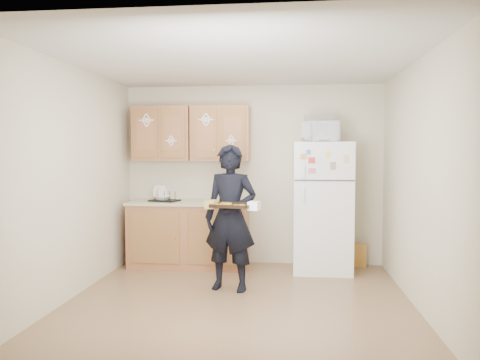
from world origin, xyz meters
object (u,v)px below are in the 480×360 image
Objects in this scene: baking_tray at (232,206)px; microwave at (321,132)px; person at (230,218)px; dish_rack at (164,196)px; refrigerator at (322,207)px.

baking_tray is 1.80m from microwave.
baking_tray is at bearing -67.15° from person.
dish_rack is at bearing 147.75° from person.
refrigerator is 2.13m from dish_rack.
refrigerator is 4.04× the size of baking_tray.
baking_tray is 1.69m from dish_rack.
microwave reaches higher than baking_tray.
person is 1.44m from dish_rack.
refrigerator reaches higher than person.
microwave is (1.01, 1.23, 0.84)m from baking_tray.
person is 3.94× the size of baking_tray.
microwave reaches higher than dish_rack.
refrigerator is 4.64× the size of dish_rack.
microwave is at bearing 62.16° from baking_tray.
person reaches higher than baking_tray.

